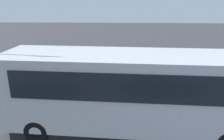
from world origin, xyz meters
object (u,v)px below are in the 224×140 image
at_px(spectator_far_left, 150,84).
at_px(stunt_motorcycle, 81,60).
at_px(tour_bus, 130,94).
at_px(spectator_left, 136,80).
at_px(traffic_cone, 112,76).
at_px(spectator_centre, 119,83).
at_px(parked_motorcycle_silver, 95,96).

distance_m(spectator_far_left, stunt_motorcycle, 5.99).
bearing_deg(stunt_motorcycle, tour_bus, 114.79).
xyz_separation_m(spectator_left, traffic_cone, (1.37, -2.68, -0.78)).
height_order(spectator_centre, traffic_cone, spectator_centre).
relative_size(parked_motorcycle_silver, traffic_cone, 3.26).
relative_size(tour_bus, spectator_centre, 5.95).
height_order(parked_motorcycle_silver, traffic_cone, parked_motorcycle_silver).
height_order(tour_bus, traffic_cone, tour_bus).
bearing_deg(tour_bus, spectator_left, -98.62).
relative_size(spectator_far_left, traffic_cone, 2.63).
distance_m(spectator_left, stunt_motorcycle, 5.33).
relative_size(spectator_far_left, stunt_motorcycle, 0.86).
bearing_deg(spectator_far_left, traffic_cone, -54.23).
bearing_deg(traffic_cone, spectator_centre, 99.18).
bearing_deg(tour_bus, spectator_centre, -81.06).
distance_m(spectator_far_left, parked_motorcycle_silver, 2.96).
bearing_deg(traffic_cone, parked_motorcycle_silver, 77.63).
bearing_deg(spectator_centre, parked_motorcycle_silver, 26.80).
xyz_separation_m(spectator_far_left, traffic_cone, (2.09, -2.90, -0.67)).
bearing_deg(stunt_motorcycle, traffic_cone, 152.20).
height_order(tour_bus, spectator_left, tour_bus).
xyz_separation_m(tour_bus, traffic_cone, (0.91, -5.71, -1.34)).
bearing_deg(stunt_motorcycle, spectator_far_left, 136.81).
bearing_deg(parked_motorcycle_silver, spectator_centre, -153.20).
distance_m(parked_motorcycle_silver, stunt_motorcycle, 4.98).
xyz_separation_m(tour_bus, spectator_centre, (0.44, -2.82, -0.66)).
height_order(tour_bus, spectator_centre, tour_bus).
distance_m(spectator_left, parked_motorcycle_silver, 2.37).
xyz_separation_m(tour_bus, parked_motorcycle_silver, (1.68, -2.20, -1.16)).
height_order(spectator_left, spectator_centre, spectator_left).
bearing_deg(traffic_cone, tour_bus, 99.06).
relative_size(tour_bus, parked_motorcycle_silver, 4.83).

